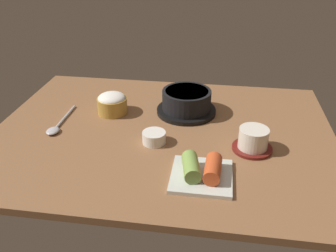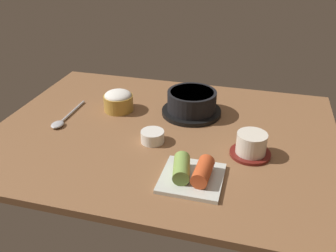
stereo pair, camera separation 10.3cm
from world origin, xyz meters
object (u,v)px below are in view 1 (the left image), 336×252
rice_bowl (112,103)px  kimchi_plate (202,171)px  banchan_cup_center (154,137)px  spoon (57,126)px  stone_pot (187,102)px  tea_cup_with_saucer (253,140)px

rice_bowl → kimchi_plate: (30.80, -30.42, -1.59)cm
banchan_cup_center → spoon: (-30.32, 3.82, -1.18)cm
stone_pot → banchan_cup_center: stone_pot is taller
tea_cup_with_saucer → stone_pot: bearing=135.8°
rice_bowl → tea_cup_with_saucer: rice_bowl is taller
tea_cup_with_saucer → banchan_cup_center: (-26.93, -0.41, -1.25)cm
tea_cup_with_saucer → kimchi_plate: tea_cup_with_saucer is taller
stone_pot → rice_bowl: (-23.57, -3.65, -0.29)cm
stone_pot → tea_cup_with_saucer: (19.96, -19.45, -0.74)cm
rice_bowl → spoon: rice_bowl is taller
stone_pot → banchan_cup_center: 21.14cm
kimchi_plate → spoon: size_ratio=0.75×
rice_bowl → kimchi_plate: bearing=-44.6°
kimchi_plate → banchan_cup_center: bearing=135.0°
stone_pot → banchan_cup_center: (-6.97, -19.86, -1.99)cm
stone_pot → banchan_cup_center: size_ratio=2.90×
stone_pot → tea_cup_with_saucer: size_ratio=1.76×
tea_cup_with_saucer → banchan_cup_center: tea_cup_with_saucer is taller
rice_bowl → tea_cup_with_saucer: (43.53, -15.79, -0.45)cm
rice_bowl → stone_pot: bearing=8.8°
spoon → stone_pot: bearing=23.3°
kimchi_plate → rice_bowl: bearing=135.4°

